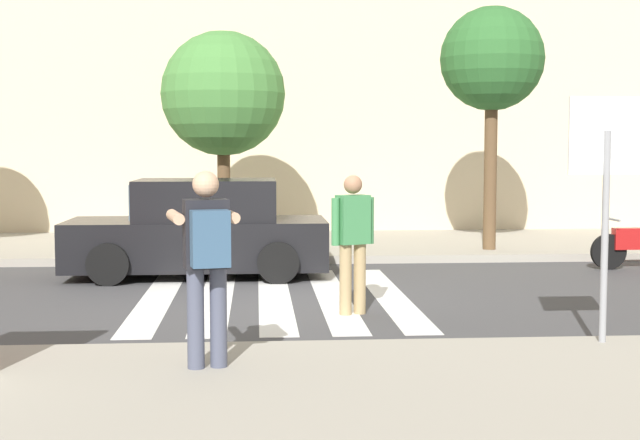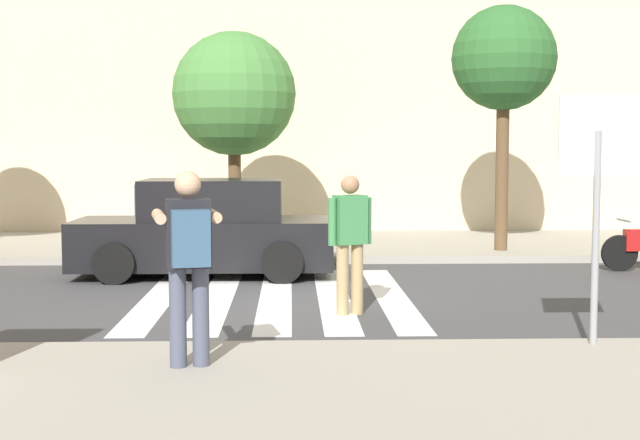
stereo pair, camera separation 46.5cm
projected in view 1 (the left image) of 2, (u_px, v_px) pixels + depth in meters
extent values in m
plane|color=#424244|center=(275.00, 300.00, 12.07)|extent=(120.00, 120.00, 0.00)
cube|color=#9E998C|center=(269.00, 246.00, 18.03)|extent=(60.00, 4.80, 0.14)
cube|color=beige|center=(265.00, 79.00, 22.10)|extent=(56.00, 4.00, 7.47)
cube|color=silver|center=(157.00, 298.00, 12.15)|extent=(0.44, 5.20, 0.01)
cube|color=silver|center=(216.00, 298.00, 12.21)|extent=(0.44, 5.20, 0.01)
cube|color=silver|center=(275.00, 297.00, 12.27)|extent=(0.44, 5.20, 0.01)
cube|color=silver|center=(332.00, 296.00, 12.32)|extent=(0.44, 5.20, 0.01)
cube|color=silver|center=(390.00, 296.00, 12.38)|extent=(0.44, 5.20, 0.01)
cylinder|color=gray|center=(605.00, 237.00, 8.74)|extent=(0.07, 0.07, 2.09)
cube|color=white|center=(607.00, 136.00, 8.68)|extent=(0.76, 0.03, 0.76)
cube|color=red|center=(606.00, 136.00, 8.69)|extent=(0.66, 0.02, 0.66)
cylinder|color=#474C60|center=(196.00, 318.00, 7.75)|extent=(0.15, 0.15, 0.88)
cylinder|color=#474C60|center=(218.00, 317.00, 7.80)|extent=(0.15, 0.15, 0.88)
cube|color=black|center=(206.00, 234.00, 7.72)|extent=(0.42, 0.31, 0.60)
sphere|color=tan|center=(206.00, 184.00, 7.68)|extent=(0.23, 0.23, 0.23)
cylinder|color=tan|center=(175.00, 217.00, 7.85)|extent=(0.21, 0.59, 0.10)
cylinder|color=tan|center=(229.00, 216.00, 7.98)|extent=(0.21, 0.59, 0.10)
cube|color=black|center=(200.00, 212.00, 8.09)|extent=(0.16, 0.13, 0.10)
cube|color=#335170|center=(210.00, 239.00, 7.50)|extent=(0.35, 0.26, 0.48)
cylinder|color=tan|center=(346.00, 280.00, 10.95)|extent=(0.15, 0.15, 0.88)
cylinder|color=tan|center=(360.00, 279.00, 11.04)|extent=(0.15, 0.15, 0.88)
cube|color=#3D844C|center=(353.00, 219.00, 10.93)|extent=(0.44, 0.37, 0.60)
sphere|color=#A37556|center=(353.00, 184.00, 10.90)|extent=(0.23, 0.23, 0.23)
cylinder|color=#3D844C|center=(335.00, 222.00, 10.83)|extent=(0.10, 0.10, 0.58)
cylinder|color=#3D844C|center=(370.00, 220.00, 11.04)|extent=(0.10, 0.10, 0.58)
cube|color=black|center=(197.00, 243.00, 14.23)|extent=(4.10, 1.70, 0.76)
cube|color=black|center=(206.00, 200.00, 14.18)|extent=(2.20, 1.56, 0.64)
cube|color=slate|center=(138.00, 200.00, 14.10)|extent=(0.10, 1.50, 0.54)
cube|color=slate|center=(267.00, 199.00, 14.25)|extent=(0.10, 1.50, 0.51)
cylinder|color=black|center=(108.00, 264.00, 13.31)|extent=(0.64, 0.22, 0.64)
cylinder|color=black|center=(125.00, 251.00, 15.00)|extent=(0.64, 0.22, 0.64)
cylinder|color=black|center=(278.00, 262.00, 13.49)|extent=(0.64, 0.22, 0.64)
cylinder|color=black|center=(276.00, 250.00, 15.18)|extent=(0.64, 0.22, 0.64)
cylinder|color=black|center=(608.00, 252.00, 15.03)|extent=(0.60, 0.10, 0.60)
cylinder|color=gray|center=(613.00, 219.00, 14.99)|extent=(0.04, 0.60, 0.04)
cylinder|color=brown|center=(224.00, 190.00, 16.77)|extent=(0.24, 0.24, 2.22)
sphere|color=#47843D|center=(223.00, 93.00, 16.62)|extent=(2.32, 2.32, 2.32)
cylinder|color=brown|center=(490.00, 170.00, 16.67)|extent=(0.24, 0.24, 2.98)
sphere|color=#2D662D|center=(492.00, 59.00, 16.50)|extent=(1.93, 1.93, 1.93)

